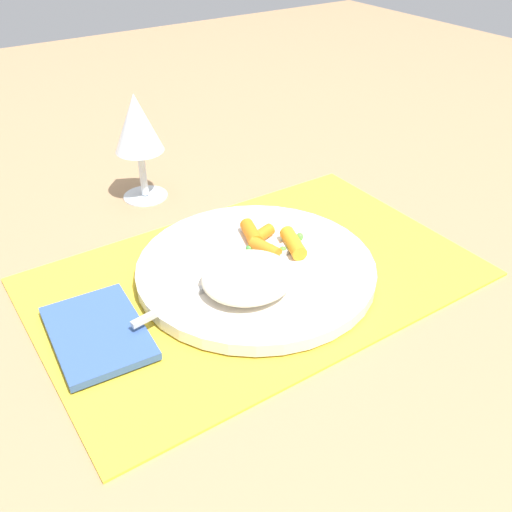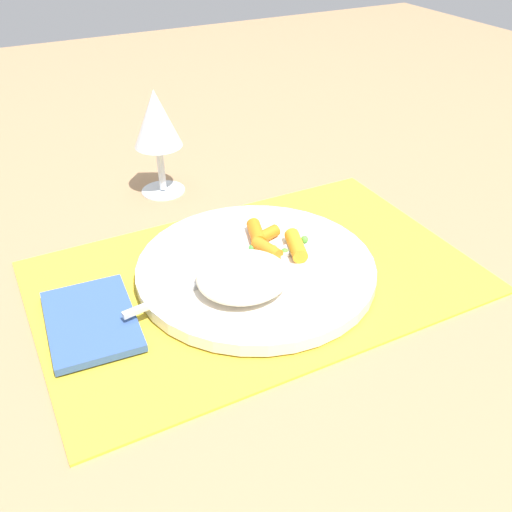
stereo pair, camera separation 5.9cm
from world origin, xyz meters
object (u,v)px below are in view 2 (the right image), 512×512
(rice_mound, at_px, (243,276))
(carrot_portion, at_px, (274,241))
(fork, at_px, (230,272))
(wine_glass, at_px, (156,122))
(napkin, at_px, (91,321))
(plate, at_px, (256,269))

(rice_mound, bearing_deg, carrot_portion, 39.01)
(carrot_portion, bearing_deg, fork, -159.43)
(carrot_portion, bearing_deg, wine_glass, 103.55)
(carrot_portion, distance_m, fork, 0.07)
(wine_glass, distance_m, napkin, 0.31)
(plate, height_order, wine_glass, wine_glass)
(rice_mound, height_order, wine_glass, wine_glass)
(wine_glass, bearing_deg, carrot_portion, -76.45)
(napkin, bearing_deg, fork, -1.62)
(plate, height_order, fork, fork)
(rice_mound, bearing_deg, napkin, 168.26)
(rice_mound, relative_size, napkin, 0.80)
(plate, relative_size, wine_glass, 1.80)
(fork, xyz_separation_m, wine_glass, (0.01, 0.25, 0.08))
(carrot_portion, xyz_separation_m, fork, (-0.07, -0.03, -0.01))
(plate, distance_m, napkin, 0.19)
(fork, bearing_deg, plate, 8.62)
(wine_glass, bearing_deg, fork, -92.89)
(plate, xyz_separation_m, napkin, (-0.19, -0.00, -0.00))
(rice_mound, distance_m, wine_glass, 0.29)
(rice_mound, distance_m, fork, 0.03)
(plate, height_order, rice_mound, rice_mound)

